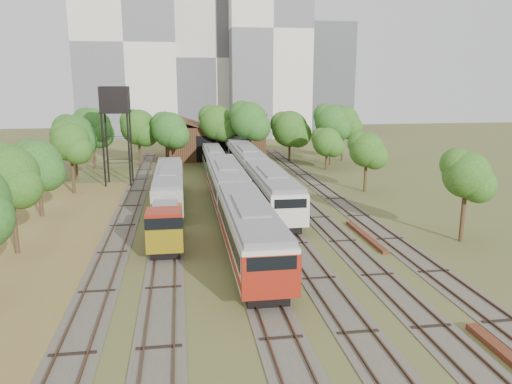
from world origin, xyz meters
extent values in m
plane|color=#475123|center=(0.00, 0.00, 0.00)|extent=(240.00, 240.00, 0.00)
cube|color=brown|center=(-18.00, 8.00, 0.02)|extent=(14.00, 60.00, 0.04)
cube|color=#4C473D|center=(-12.00, 25.00, 0.03)|extent=(2.60, 80.00, 0.06)
cube|color=#472D1E|center=(-12.72, 25.00, 0.12)|extent=(0.08, 80.00, 0.14)
cube|color=#472D1E|center=(-11.28, 25.00, 0.12)|extent=(0.08, 80.00, 0.14)
cube|color=#4C473D|center=(-8.00, 25.00, 0.03)|extent=(2.60, 80.00, 0.06)
cube|color=#472D1E|center=(-8.72, 25.00, 0.12)|extent=(0.08, 80.00, 0.14)
cube|color=#472D1E|center=(-7.28, 25.00, 0.12)|extent=(0.08, 80.00, 0.14)
cube|color=#4C473D|center=(-2.00, 25.00, 0.03)|extent=(2.60, 80.00, 0.06)
cube|color=#472D1E|center=(-2.72, 25.00, 0.12)|extent=(0.08, 80.00, 0.14)
cube|color=#472D1E|center=(-1.28, 25.00, 0.12)|extent=(0.08, 80.00, 0.14)
cube|color=#4C473D|center=(2.00, 25.00, 0.03)|extent=(2.60, 80.00, 0.06)
cube|color=#472D1E|center=(1.28, 25.00, 0.12)|extent=(0.08, 80.00, 0.14)
cube|color=#472D1E|center=(2.72, 25.00, 0.12)|extent=(0.08, 80.00, 0.14)
cube|color=#4C473D|center=(6.00, 25.00, 0.03)|extent=(2.60, 80.00, 0.06)
cube|color=#472D1E|center=(5.28, 25.00, 0.12)|extent=(0.08, 80.00, 0.14)
cube|color=#472D1E|center=(6.72, 25.00, 0.12)|extent=(0.08, 80.00, 0.14)
cube|color=#4C473D|center=(10.00, 25.00, 0.03)|extent=(2.60, 80.00, 0.06)
cube|color=#472D1E|center=(9.28, 25.00, 0.12)|extent=(0.08, 80.00, 0.14)
cube|color=#472D1E|center=(10.72, 25.00, 0.12)|extent=(0.08, 80.00, 0.14)
cube|color=black|center=(-2.00, 7.16, 0.45)|extent=(2.46, 15.64, 0.90)
cube|color=beige|center=(-2.00, 7.16, 2.30)|extent=(3.25, 17.00, 2.80)
cube|color=black|center=(-2.00, 7.16, 2.63)|extent=(3.31, 15.64, 0.95)
cube|color=slate|center=(-2.00, 7.16, 3.90)|extent=(2.99, 16.66, 0.40)
cube|color=maroon|center=(-2.00, 7.16, 1.51)|extent=(3.31, 16.66, 0.50)
cube|color=maroon|center=(-2.00, -1.29, 2.16)|extent=(3.29, 0.25, 2.52)
cube|color=black|center=(-2.00, 24.66, 0.45)|extent=(2.46, 15.64, 0.90)
cube|color=beige|center=(-2.00, 24.66, 2.30)|extent=(3.25, 17.00, 2.80)
cube|color=black|center=(-2.00, 24.66, 2.63)|extent=(3.31, 15.64, 0.95)
cube|color=slate|center=(-2.00, 24.66, 3.90)|extent=(2.99, 16.66, 0.40)
cube|color=maroon|center=(-2.00, 24.66, 1.51)|extent=(3.31, 16.66, 0.50)
cube|color=black|center=(2.00, 20.50, 0.44)|extent=(2.41, 15.64, 0.88)
cube|color=beige|center=(2.00, 20.50, 2.25)|extent=(3.18, 17.00, 2.74)
cube|color=black|center=(2.00, 20.50, 2.58)|extent=(3.24, 15.64, 0.93)
cube|color=slate|center=(2.00, 20.50, 3.81)|extent=(2.92, 16.66, 0.39)
cube|color=#175E1F|center=(2.00, 20.50, 1.48)|extent=(3.24, 16.66, 0.49)
cube|color=beige|center=(2.00, 12.05, 2.11)|extent=(3.22, 0.25, 2.47)
cube|color=black|center=(2.00, 38.00, 0.44)|extent=(2.41, 15.64, 0.88)
cube|color=beige|center=(2.00, 38.00, 2.25)|extent=(3.18, 17.00, 2.74)
cube|color=black|center=(2.00, 38.00, 2.58)|extent=(3.24, 15.64, 0.93)
cube|color=slate|center=(2.00, 38.00, 3.81)|extent=(2.92, 16.66, 0.39)
cube|color=#175E1F|center=(2.00, 38.00, 1.48)|extent=(3.24, 16.66, 0.49)
cube|color=black|center=(2.00, 55.50, 0.44)|extent=(2.41, 15.64, 0.88)
cube|color=beige|center=(2.00, 55.50, 2.25)|extent=(3.18, 17.00, 2.74)
cube|color=black|center=(2.00, 55.50, 2.58)|extent=(3.24, 15.64, 0.93)
cube|color=slate|center=(2.00, 55.50, 3.81)|extent=(2.92, 16.66, 0.39)
cube|color=#175E1F|center=(2.00, 55.50, 1.48)|extent=(3.24, 16.66, 0.49)
cube|color=black|center=(-2.00, 43.16, 0.36)|extent=(1.99, 14.72, 0.72)
cube|color=beige|center=(-2.00, 43.16, 1.86)|extent=(2.63, 16.00, 2.27)
cube|color=black|center=(-2.00, 43.16, 2.13)|extent=(2.69, 14.72, 0.77)
cube|color=slate|center=(-2.00, 43.16, 3.15)|extent=(2.42, 15.68, 0.33)
cube|color=#175E1F|center=(-2.00, 43.16, 1.22)|extent=(2.69, 15.68, 0.41)
cube|color=beige|center=(-2.00, 35.21, 1.74)|extent=(2.67, 0.25, 2.04)
cube|color=black|center=(-8.00, 11.74, 0.44)|extent=(2.13, 7.20, 0.87)
cube|color=maroon|center=(-8.00, 12.54, 1.60)|extent=(2.42, 4.40, 1.45)
cube|color=maroon|center=(-8.00, 9.14, 2.18)|extent=(2.62, 2.52, 2.62)
cube|color=black|center=(-8.00, 9.14, 2.81)|extent=(2.66, 2.57, 0.87)
cube|color=gold|center=(-8.00, 7.79, 1.55)|extent=(2.62, 0.20, 1.74)
cube|color=gold|center=(-8.00, 15.69, 1.55)|extent=(2.62, 0.20, 1.74)
cube|color=slate|center=(-8.00, 11.74, 3.20)|extent=(1.94, 3.60, 0.19)
cube|color=black|center=(-8.00, 25.74, 0.40)|extent=(2.18, 16.56, 0.79)
cube|color=gray|center=(-8.00, 25.74, 2.03)|extent=(2.87, 18.00, 2.47)
cube|color=black|center=(-8.00, 25.74, 2.32)|extent=(2.93, 16.56, 0.84)
cube|color=slate|center=(-8.00, 25.74, 3.44)|extent=(2.64, 17.64, 0.36)
cylinder|color=black|center=(-15.86, 35.51, 4.44)|extent=(0.22, 0.22, 8.87)
cylinder|color=black|center=(-12.86, 35.51, 4.44)|extent=(0.22, 0.22, 8.87)
cylinder|color=black|center=(-15.86, 38.50, 4.44)|extent=(0.22, 0.22, 8.87)
cylinder|color=black|center=(-12.86, 38.50, 4.44)|extent=(0.22, 0.22, 8.87)
cube|color=black|center=(-14.36, 37.00, 8.97)|extent=(3.49, 3.49, 0.20)
cube|color=black|center=(-14.36, 37.00, 10.57)|extent=(3.33, 3.33, 2.99)
cube|color=#5F2E1B|center=(8.20, 11.13, 0.14)|extent=(0.52, 8.36, 0.27)
cube|color=#391C15|center=(-1.00, 58.00, 2.75)|extent=(16.00, 11.00, 5.50)
cube|color=#391C15|center=(-5.00, 58.00, 6.10)|extent=(8.45, 11.55, 2.96)
cube|color=#391C15|center=(3.00, 58.00, 6.10)|extent=(8.45, 11.55, 2.96)
cube|color=black|center=(-1.00, 52.55, 2.20)|extent=(6.40, 0.15, 4.12)
cylinder|color=#382616|center=(-19.00, 11.45, 2.36)|extent=(0.36, 0.36, 4.72)
sphere|color=#1C5215|center=(-19.00, 11.45, 6.01)|extent=(4.19, 4.19, 4.19)
cylinder|color=#382616|center=(-19.96, 22.28, 1.98)|extent=(0.36, 0.36, 3.96)
sphere|color=#1C5215|center=(-19.96, 22.28, 5.04)|extent=(4.57, 4.57, 4.57)
cylinder|color=#382616|center=(-18.91, 32.15, 2.34)|extent=(0.36, 0.36, 4.69)
sphere|color=#1C5215|center=(-18.91, 32.15, 5.96)|extent=(4.33, 4.33, 4.33)
cylinder|color=#382616|center=(-20.13, 40.29, 2.32)|extent=(0.36, 0.36, 4.63)
sphere|color=#1C5215|center=(-20.13, 40.29, 5.90)|extent=(5.24, 5.24, 5.24)
cylinder|color=#382616|center=(-19.20, 48.92, 2.41)|extent=(0.36, 0.36, 4.82)
sphere|color=#1C5215|center=(-19.20, 48.92, 6.13)|extent=(5.56, 5.56, 5.56)
cylinder|color=#382616|center=(-12.83, 51.04, 2.31)|extent=(0.36, 0.36, 4.62)
sphere|color=#1C5215|center=(-12.83, 51.04, 5.88)|extent=(5.36, 5.36, 5.36)
cylinder|color=#382616|center=(-8.17, 47.84, 2.26)|extent=(0.36, 0.36, 4.51)
sphere|color=#1C5215|center=(-8.17, 47.84, 5.75)|extent=(5.11, 5.11, 5.11)
cylinder|color=#382616|center=(-0.94, 52.25, 2.49)|extent=(0.36, 0.36, 4.98)
sphere|color=#1C5215|center=(-0.94, 52.25, 6.33)|extent=(5.36, 5.36, 5.36)
cylinder|color=#382616|center=(3.60, 47.94, 2.74)|extent=(0.36, 0.36, 5.49)
sphere|color=#1C5215|center=(3.60, 47.94, 6.98)|extent=(5.47, 5.47, 5.47)
cylinder|color=#382616|center=(10.76, 52.00, 2.05)|extent=(0.36, 0.36, 4.10)
sphere|color=#1C5215|center=(10.76, 52.00, 5.21)|extent=(5.78, 5.78, 5.78)
cylinder|color=#382616|center=(16.22, 47.47, 2.62)|extent=(0.36, 0.36, 5.24)
sphere|color=#1C5215|center=(16.22, 47.47, 6.67)|extent=(5.06, 5.06, 5.06)
cylinder|color=#382616|center=(19.40, 51.40, 2.48)|extent=(0.36, 0.36, 4.95)
sphere|color=#1C5215|center=(19.40, 51.40, 6.30)|extent=(5.16, 5.16, 5.16)
cylinder|color=#382616|center=(15.46, 9.15, 2.15)|extent=(0.36, 0.36, 4.29)
sphere|color=#1C5215|center=(15.46, 9.15, 5.46)|extent=(3.71, 3.71, 3.71)
cylinder|color=#382616|center=(14.57, 28.19, 1.93)|extent=(0.36, 0.36, 3.87)
sphere|color=#1C5215|center=(14.57, 28.19, 4.92)|extent=(4.02, 4.02, 4.02)
cylinder|color=#382616|center=(14.40, 43.43, 1.59)|extent=(0.36, 0.36, 3.18)
sphere|color=#1C5215|center=(14.40, 43.43, 4.05)|extent=(4.19, 4.19, 4.19)
cube|color=beige|center=(-18.00, 95.00, 21.00)|extent=(22.00, 16.00, 42.00)
cube|color=beige|center=(2.00, 100.00, 18.00)|extent=(20.00, 18.00, 36.00)
cube|color=beige|center=(14.00, 92.00, 24.00)|extent=(18.00, 16.00, 48.00)
cube|color=#464A4E|center=(34.00, 110.00, 14.00)|extent=(12.00, 12.00, 28.00)
camera|label=1|loc=(-6.68, -26.36, 12.55)|focal=35.00mm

